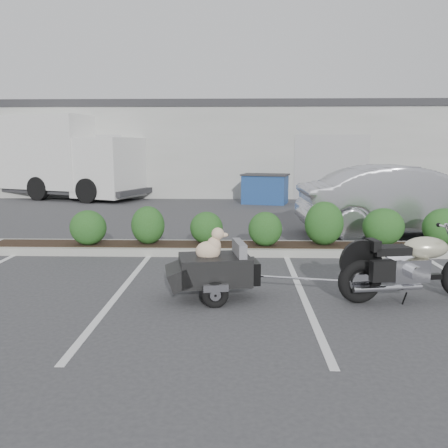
{
  "coord_description": "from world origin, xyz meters",
  "views": [
    {
      "loc": [
        0.26,
        -7.32,
        2.15
      ],
      "look_at": [
        -0.0,
        1.17,
        0.75
      ],
      "focal_mm": 38.0,
      "sensor_mm": 36.0,
      "label": 1
    }
  ],
  "objects_px": {
    "pet_trailer": "(214,268)",
    "dumpster": "(265,189)",
    "motorcycle": "(413,266)",
    "sedan": "(408,201)",
    "delivery_truck": "(61,159)"
  },
  "relations": [
    {
      "from": "pet_trailer",
      "to": "dumpster",
      "type": "height_order",
      "value": "dumpster"
    },
    {
      "from": "motorcycle",
      "to": "pet_trailer",
      "type": "distance_m",
      "value": 2.79
    },
    {
      "from": "sedan",
      "to": "delivery_truck",
      "type": "relative_size",
      "value": 0.67
    },
    {
      "from": "sedan",
      "to": "dumpster",
      "type": "distance_m",
      "value": 7.13
    },
    {
      "from": "pet_trailer",
      "to": "dumpster",
      "type": "xyz_separation_m",
      "value": [
        1.35,
        11.32,
        0.13
      ]
    },
    {
      "from": "pet_trailer",
      "to": "delivery_truck",
      "type": "relative_size",
      "value": 0.23
    },
    {
      "from": "motorcycle",
      "to": "dumpster",
      "type": "xyz_separation_m",
      "value": [
        -1.44,
        11.34,
        0.06
      ]
    },
    {
      "from": "delivery_truck",
      "to": "motorcycle",
      "type": "bearing_deg",
      "value": -32.16
    },
    {
      "from": "motorcycle",
      "to": "pet_trailer",
      "type": "height_order",
      "value": "motorcycle"
    },
    {
      "from": "motorcycle",
      "to": "sedan",
      "type": "height_order",
      "value": "sedan"
    },
    {
      "from": "sedan",
      "to": "dumpster",
      "type": "xyz_separation_m",
      "value": [
        -3.05,
        6.44,
        -0.28
      ]
    },
    {
      "from": "motorcycle",
      "to": "sedan",
      "type": "xyz_separation_m",
      "value": [
        1.62,
        4.9,
        0.35
      ]
    },
    {
      "from": "motorcycle",
      "to": "pet_trailer",
      "type": "bearing_deg",
      "value": 168.96
    },
    {
      "from": "motorcycle",
      "to": "delivery_truck",
      "type": "height_order",
      "value": "delivery_truck"
    },
    {
      "from": "pet_trailer",
      "to": "delivery_truck",
      "type": "distance_m",
      "value": 14.92
    }
  ]
}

